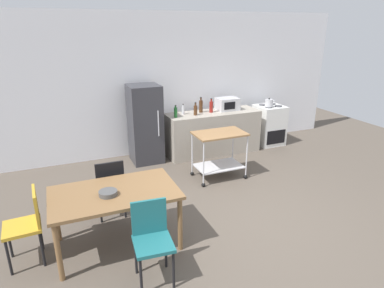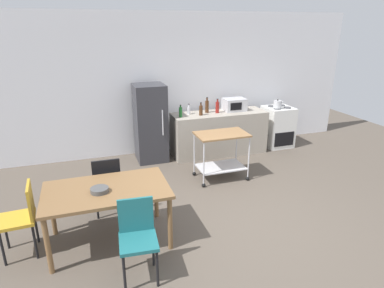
# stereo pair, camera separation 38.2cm
# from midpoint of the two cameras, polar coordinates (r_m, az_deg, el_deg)

# --- Properties ---
(ground_plane) EXTENTS (12.00, 12.00, 0.00)m
(ground_plane) POSITION_cam_midpoint_polar(r_m,az_deg,el_deg) (4.85, 8.93, -13.37)
(ground_plane) COLOR brown
(back_wall) EXTENTS (8.40, 0.12, 2.90)m
(back_wall) POSITION_cam_midpoint_polar(r_m,az_deg,el_deg) (7.15, -2.27, 10.22)
(back_wall) COLOR white
(back_wall) RESTS_ON ground_plane
(kitchen_counter) EXTENTS (2.00, 0.64, 0.90)m
(kitchen_counter) POSITION_cam_midpoint_polar(r_m,az_deg,el_deg) (7.14, 6.15, 1.85)
(kitchen_counter) COLOR #A89E8E
(kitchen_counter) RESTS_ON ground_plane
(dining_table) EXTENTS (1.50, 0.90, 0.75)m
(dining_table) POSITION_cam_midpoint_polar(r_m,az_deg,el_deg) (4.20, -11.86, -8.50)
(dining_table) COLOR brown
(dining_table) RESTS_ON ground_plane
(chair_teal) EXTENTS (0.43, 0.43, 0.89)m
(chair_teal) POSITION_cam_midpoint_polar(r_m,az_deg,el_deg) (3.70, -6.31, -15.18)
(chair_teal) COLOR #1E666B
(chair_teal) RESTS_ON ground_plane
(chair_mustard) EXTENTS (0.42, 0.42, 0.89)m
(chair_mustard) POSITION_cam_midpoint_polar(r_m,az_deg,el_deg) (4.39, -24.88, -11.03)
(chair_mustard) COLOR gold
(chair_mustard) RESTS_ON ground_plane
(chair_black) EXTENTS (0.40, 0.40, 0.89)m
(chair_black) POSITION_cam_midpoint_polar(r_m,az_deg,el_deg) (4.90, -12.22, -6.29)
(chair_black) COLOR black
(chair_black) RESTS_ON ground_plane
(stove_oven) EXTENTS (0.60, 0.61, 0.92)m
(stove_oven) POSITION_cam_midpoint_polar(r_m,az_deg,el_deg) (7.85, 15.80, 2.87)
(stove_oven) COLOR white
(stove_oven) RESTS_ON ground_plane
(refrigerator) EXTENTS (0.60, 0.63, 1.55)m
(refrigerator) POSITION_cam_midpoint_polar(r_m,az_deg,el_deg) (6.69, -5.52, 3.55)
(refrigerator) COLOR #333338
(refrigerator) RESTS_ON ground_plane
(kitchen_cart) EXTENTS (0.91, 0.57, 0.85)m
(kitchen_cart) POSITION_cam_midpoint_polar(r_m,az_deg,el_deg) (5.91, 6.89, -0.77)
(kitchen_cart) COLOR olive
(kitchen_cart) RESTS_ON ground_plane
(bottle_wine) EXTENTS (0.07, 0.07, 0.24)m
(bottle_wine) POSITION_cam_midpoint_polar(r_m,az_deg,el_deg) (6.61, -0.31, 5.50)
(bottle_wine) COLOR #1E6628
(bottle_wine) RESTS_ON kitchen_counter
(bottle_vinegar) EXTENTS (0.06, 0.06, 0.22)m
(bottle_vinegar) POSITION_cam_midpoint_polar(r_m,az_deg,el_deg) (6.83, 1.03, 5.81)
(bottle_vinegar) COLOR silver
(bottle_vinegar) RESTS_ON kitchen_counter
(bottle_sparkling_water) EXTENTS (0.07, 0.07, 0.26)m
(bottle_sparkling_water) POSITION_cam_midpoint_polar(r_m,az_deg,el_deg) (6.76, 3.15, 5.81)
(bottle_sparkling_water) COLOR #4C2D19
(bottle_sparkling_water) RESTS_ON kitchen_counter
(bottle_soy_sauce) EXTENTS (0.08, 0.08, 0.32)m
(bottle_soy_sauce) POSITION_cam_midpoint_polar(r_m,az_deg,el_deg) (6.97, 4.16, 6.45)
(bottle_soy_sauce) COLOR #4C2D19
(bottle_soy_sauce) RESTS_ON kitchen_counter
(bottle_hot_sauce) EXTENTS (0.08, 0.08, 0.29)m
(bottle_hot_sauce) POSITION_cam_midpoint_polar(r_m,az_deg,el_deg) (6.97, 5.93, 6.31)
(bottle_hot_sauce) COLOR maroon
(bottle_hot_sauce) RESTS_ON kitchen_counter
(microwave) EXTENTS (0.46, 0.35, 0.26)m
(microwave) POSITION_cam_midpoint_polar(r_m,az_deg,el_deg) (7.21, 8.78, 6.68)
(microwave) COLOR silver
(microwave) RESTS_ON kitchen_counter
(fruit_bowl) EXTENTS (0.22, 0.22, 0.06)m
(fruit_bowl) POSITION_cam_midpoint_polar(r_m,az_deg,el_deg) (4.09, -12.98, -7.73)
(fruit_bowl) COLOR #4C4C4C
(fruit_bowl) RESTS_ON dining_table
(kettle) EXTENTS (0.24, 0.17, 0.19)m
(kettle) POSITION_cam_midpoint_polar(r_m,az_deg,el_deg) (7.57, 15.84, 6.56)
(kettle) COLOR silver
(kettle) RESTS_ON stove_oven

